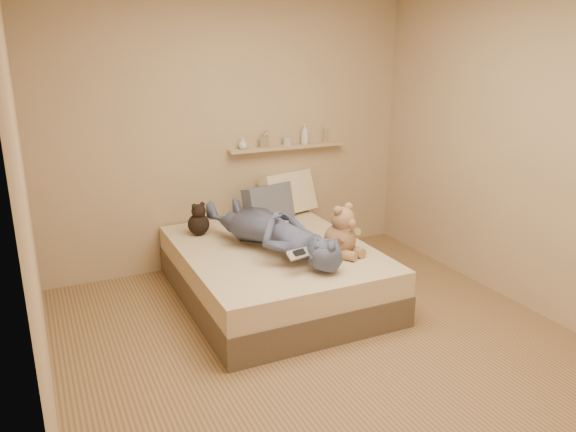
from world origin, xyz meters
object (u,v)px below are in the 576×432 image
pillow_cream (288,194)px  person (272,230)px  game_console (299,254)px  teddy_bear (342,234)px  wall_shelf (287,147)px  pillow_grey (268,203)px  dark_plush (199,221)px  bed (274,272)px

pillow_cream → person: bearing=-122.4°
game_console → person: 0.54m
teddy_bear → pillow_cream: bearing=85.3°
teddy_bear → wall_shelf: bearing=84.4°
game_console → pillow_cream: 1.54m
pillow_grey → pillow_cream: bearing=27.1°
pillow_grey → wall_shelf: wall_shelf is taller
game_console → dark_plush: size_ratio=0.64×
dark_plush → pillow_cream: 1.03m
dark_plush → person: size_ratio=0.20×
pillow_cream → pillow_grey: pillow_cream is taller
pillow_cream → game_console: bearing=-112.3°
bed → teddy_bear: bearing=-42.7°
person → wall_shelf: size_ratio=1.23×
teddy_bear → bed: bearing=137.3°
pillow_cream → person: size_ratio=0.37×
bed → person: person is taller
dark_plush → pillow_cream: (1.00, 0.26, 0.07)m
game_console → person: person is taller
dark_plush → game_console: bearing=-70.6°
bed → pillow_cream: bearing=57.8°
bed → wall_shelf: size_ratio=1.58×
bed → pillow_cream: (0.52, 0.83, 0.43)m
person → wall_shelf: bearing=-136.0°
teddy_bear → dark_plush: size_ratio=1.44×
dark_plush → bed: bearing=-50.4°
pillow_cream → person: 1.05m
teddy_bear → person: (-0.46, 0.33, 0.00)m
bed → game_console: (-0.06, -0.60, 0.39)m
dark_plush → pillow_grey: pillow_grey is taller
dark_plush → wall_shelf: (1.02, 0.34, 0.52)m
pillow_cream → wall_shelf: wall_shelf is taller
teddy_bear → pillow_cream: size_ratio=0.77×
wall_shelf → dark_plush: bearing=-161.7°
game_console → teddy_bear: size_ratio=0.45×
pillow_grey → person: size_ratio=0.34×
wall_shelf → pillow_cream: bearing=-108.7°
bed → game_console: 0.71m
dark_plush → pillow_grey: size_ratio=0.59×
bed → person: 0.41m
person → pillow_grey: bearing=-125.8°
teddy_bear → dark_plush: bearing=132.9°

